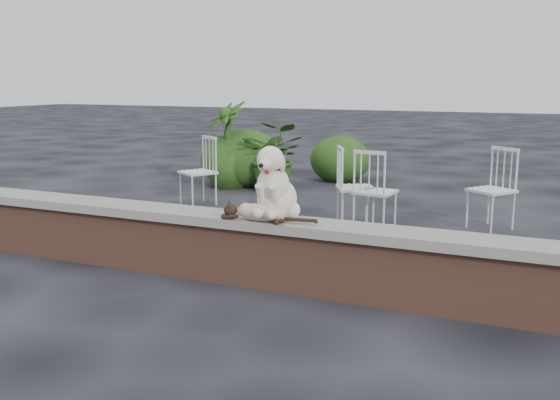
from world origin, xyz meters
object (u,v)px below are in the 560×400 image
at_px(chair_b, 198,171).
at_px(potted_plant_b, 227,145).
at_px(potted_plant_a, 275,156).
at_px(cat, 260,211).
at_px(chair_e, 356,187).
at_px(dog, 277,181).
at_px(chair_d, 492,189).
at_px(chair_c, 375,190).

height_order(chair_b, potted_plant_b, potted_plant_b).
bearing_deg(potted_plant_a, cat, -66.90).
bearing_deg(chair_e, chair_b, 55.37).
bearing_deg(dog, cat, -117.65).
height_order(cat, chair_d, chair_d).
distance_m(chair_d, potted_plant_b, 4.35).
bearing_deg(potted_plant_b, chair_b, -77.27).
relative_size(chair_b, chair_c, 1.00).
xyz_separation_m(chair_c, potted_plant_b, (-2.96, 1.89, 0.22)).
xyz_separation_m(chair_b, chair_e, (2.36, -0.32, 0.00)).
relative_size(chair_e, potted_plant_b, 0.68).
relative_size(cat, chair_e, 1.01).
bearing_deg(chair_e, potted_plant_b, 30.20).
bearing_deg(chair_c, cat, 89.53).
xyz_separation_m(chair_d, potted_plant_a, (-3.33, 1.30, 0.07)).
bearing_deg(chair_b, dog, -17.22).
distance_m(chair_d, chair_b, 3.85).
xyz_separation_m(dog, potted_plant_a, (-1.92, 4.16, -0.35)).
bearing_deg(chair_c, chair_e, -21.73).
height_order(dog, chair_e, dog).
bearing_deg(potted_plant_a, chair_b, -109.27).
height_order(chair_e, potted_plant_b, potted_plant_b).
bearing_deg(chair_c, chair_d, -145.47).
height_order(cat, potted_plant_b, potted_plant_b).
distance_m(cat, potted_plant_a, 4.69).
bearing_deg(chair_e, potted_plant_a, 19.33).
bearing_deg(chair_b, potted_plant_b, 133.58).
bearing_deg(potted_plant_a, chair_c, -42.16).
bearing_deg(chair_c, potted_plant_b, -25.95).
bearing_deg(chair_b, chair_d, 33.26).
distance_m(chair_e, potted_plant_a, 2.57).
height_order(cat, chair_b, chair_b).
xyz_separation_m(cat, chair_e, (0.02, 2.53, -0.19)).
relative_size(chair_b, chair_e, 1.00).
bearing_deg(chair_d, potted_plant_a, -166.13).
distance_m(chair_e, potted_plant_b, 3.21).
xyz_separation_m(chair_e, potted_plant_a, (-1.86, 1.78, 0.07)).
bearing_deg(chair_b, chair_e, 23.05).
relative_size(chair_c, potted_plant_b, 0.68).
xyz_separation_m(cat, chair_c, (0.30, 2.38, -0.19)).
height_order(chair_d, potted_plant_a, potted_plant_a).
bearing_deg(chair_d, cat, -81.25).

